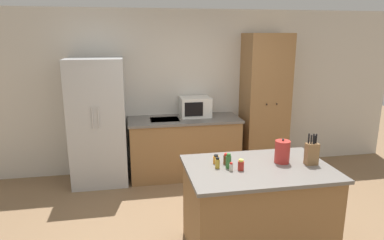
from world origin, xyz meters
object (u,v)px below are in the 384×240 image
at_px(spice_bottle_short_red, 231,167).
at_px(spice_bottle_green_herb, 228,161).
at_px(refrigerator, 98,122).
at_px(spice_bottle_tall_dark, 226,159).
at_px(spice_bottle_orange_cap, 216,159).
at_px(microwave, 195,107).
at_px(spice_bottle_pale_salt, 241,165).
at_px(knife_block, 312,153).
at_px(spice_bottle_amber_oil, 217,163).
at_px(kettle, 282,152).
at_px(pantry_cabinet, 264,103).

bearing_deg(spice_bottle_short_red, spice_bottle_green_herb, 92.73).
relative_size(refrigerator, spice_bottle_tall_dark, 17.07).
bearing_deg(spice_bottle_orange_cap, spice_bottle_tall_dark, -18.12).
relative_size(spice_bottle_short_red, spice_bottle_green_herb, 0.57).
distance_m(spice_bottle_short_red, spice_bottle_green_herb, 0.08).
bearing_deg(microwave, spice_bottle_orange_cap, -95.19).
relative_size(spice_bottle_green_herb, spice_bottle_pale_salt, 1.35).
relative_size(knife_block, spice_bottle_orange_cap, 3.50).
distance_m(microwave, spice_bottle_amber_oil, 2.20).
height_order(knife_block, kettle, knife_block).
xyz_separation_m(spice_bottle_tall_dark, spice_bottle_short_red, (-0.01, -0.19, -0.01)).
distance_m(spice_bottle_short_red, kettle, 0.59).
distance_m(spice_bottle_tall_dark, spice_bottle_amber_oil, 0.15).
bearing_deg(pantry_cabinet, knife_block, -100.12).
bearing_deg(spice_bottle_green_herb, spice_bottle_orange_cap, 122.28).
bearing_deg(spice_bottle_tall_dark, spice_bottle_green_herb, -95.70).
xyz_separation_m(pantry_cabinet, spice_bottle_green_herb, (-1.24, -2.13, -0.12)).
relative_size(spice_bottle_tall_dark, spice_bottle_green_herb, 0.75).
height_order(spice_bottle_tall_dark, spice_bottle_short_red, spice_bottle_tall_dark).
height_order(refrigerator, spice_bottle_pale_salt, refrigerator).
xyz_separation_m(spice_bottle_amber_oil, spice_bottle_green_herb, (0.11, -0.02, 0.02)).
xyz_separation_m(refrigerator, kettle, (1.98, -2.03, 0.11)).
bearing_deg(spice_bottle_orange_cap, microwave, 84.81).
height_order(refrigerator, pantry_cabinet, pantry_cabinet).
bearing_deg(refrigerator, kettle, -45.68).
height_order(microwave, spice_bottle_tall_dark, microwave).
bearing_deg(spice_bottle_short_red, microwave, 87.63).
bearing_deg(spice_bottle_tall_dark, pantry_cabinet, 58.78).
bearing_deg(spice_bottle_tall_dark, spice_bottle_pale_salt, -63.79).
bearing_deg(spice_bottle_pale_salt, spice_bottle_tall_dark, 116.21).
xyz_separation_m(spice_bottle_short_red, spice_bottle_pale_salt, (0.10, 0.00, 0.01)).
bearing_deg(spice_bottle_green_herb, microwave, 87.45).
bearing_deg(microwave, spice_bottle_short_red, -92.37).
bearing_deg(spice_bottle_green_herb, kettle, 4.23).
height_order(knife_block, spice_bottle_tall_dark, knife_block).
relative_size(knife_block, spice_bottle_green_herb, 2.20).
bearing_deg(refrigerator, spice_bottle_pale_salt, -55.03).
bearing_deg(knife_block, refrigerator, 136.47).
relative_size(pantry_cabinet, knife_block, 6.89).
xyz_separation_m(microwave, spice_bottle_green_herb, (-0.10, -2.20, -0.09)).
distance_m(spice_bottle_pale_salt, kettle, 0.50).
height_order(knife_block, spice_bottle_short_red, knife_block).
height_order(spice_bottle_amber_oil, kettle, kettle).
distance_m(spice_bottle_pale_salt, spice_bottle_orange_cap, 0.29).
bearing_deg(spice_bottle_short_red, kettle, 11.93).
bearing_deg(refrigerator, spice_bottle_amber_oil, -57.81).
height_order(spice_bottle_short_red, kettle, kettle).
distance_m(spice_bottle_amber_oil, spice_bottle_pale_salt, 0.23).
bearing_deg(spice_bottle_pale_salt, refrigerator, 124.97).
bearing_deg(microwave, spice_bottle_amber_oil, -95.36).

